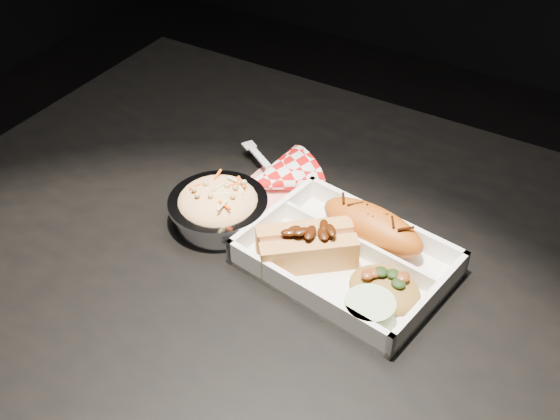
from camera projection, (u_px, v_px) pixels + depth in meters
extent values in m
cube|color=black|center=(332.00, 267.00, 0.93)|extent=(1.20, 0.80, 0.03)
cylinder|color=black|center=(184.00, 207.00, 1.62)|extent=(0.05, 0.05, 0.72)
cube|color=white|center=(346.00, 266.00, 0.90)|extent=(0.27, 0.22, 0.01)
cube|color=white|center=(383.00, 224.00, 0.94)|extent=(0.25, 0.05, 0.04)
cube|color=white|center=(305.00, 296.00, 0.84)|extent=(0.25, 0.05, 0.04)
cube|color=white|center=(273.00, 219.00, 0.95)|extent=(0.03, 0.18, 0.04)
cube|color=white|center=(430.00, 303.00, 0.83)|extent=(0.03, 0.18, 0.04)
cube|color=white|center=(357.00, 249.00, 0.91)|extent=(0.23, 0.04, 0.03)
ellipsoid|color=#B45212|center=(372.00, 226.00, 0.92)|extent=(0.16, 0.08, 0.05)
cube|color=#CB8B45|center=(309.00, 256.00, 0.88)|extent=(0.11, 0.10, 0.04)
cube|color=#CB8B45|center=(304.00, 238.00, 0.91)|extent=(0.11, 0.10, 0.04)
cylinder|color=brown|center=(307.00, 242.00, 0.89)|extent=(0.11, 0.10, 0.03)
ellipsoid|color=olive|center=(385.00, 283.00, 0.85)|extent=(0.10, 0.09, 0.03)
cylinder|color=#A9C797|center=(369.00, 311.00, 0.82)|extent=(0.06, 0.06, 0.03)
cylinder|color=silver|center=(219.00, 212.00, 0.96)|extent=(0.12, 0.12, 0.04)
cylinder|color=silver|center=(218.00, 202.00, 0.95)|extent=(0.14, 0.14, 0.01)
ellipsoid|color=beige|center=(218.00, 202.00, 0.95)|extent=(0.11, 0.11, 0.04)
cube|color=red|center=(279.00, 192.00, 1.02)|extent=(0.11, 0.09, 0.00)
cone|color=red|center=(276.00, 178.00, 1.02)|extent=(0.14, 0.15, 0.10)
cube|color=white|center=(259.00, 157.00, 1.06)|extent=(0.06, 0.04, 0.00)
cube|color=white|center=(249.00, 145.00, 1.08)|extent=(0.02, 0.02, 0.00)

